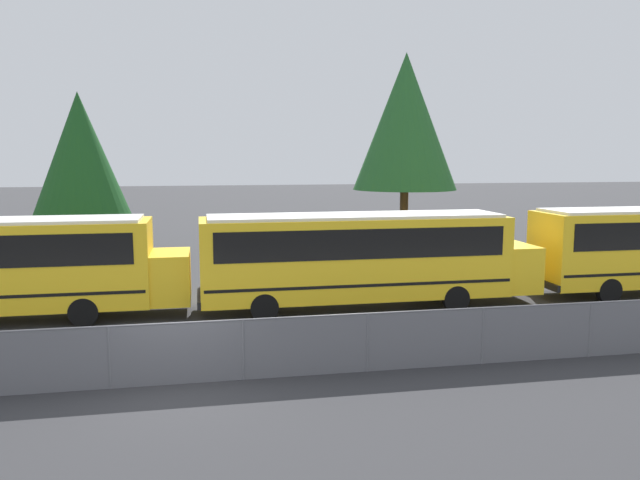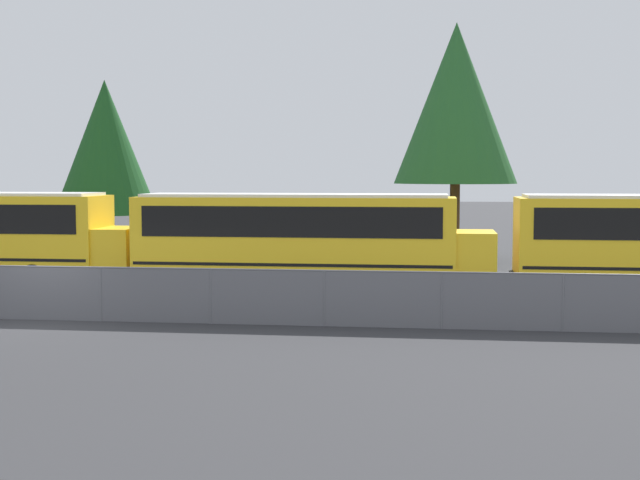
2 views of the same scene
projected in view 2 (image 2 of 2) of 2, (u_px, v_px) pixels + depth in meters
The scene contains 5 objects.
ground_plane at pixel (48, 320), 23.99m from camera, with size 200.00×200.00×0.00m, color #38383A.
fence at pixel (47, 292), 23.93m from camera, with size 111.19×0.07×1.47m.
school_bus_4 at pixel (303, 235), 29.25m from camera, with size 11.82×2.48×3.27m.
tree_0 at pixel (456, 104), 39.06m from camera, with size 5.41×5.41×10.52m.
tree_1 at pixel (106, 147), 41.56m from camera, with size 4.80×4.80×8.27m.
Camera 2 is at (10.33, -22.61, 3.97)m, focal length 50.00 mm.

